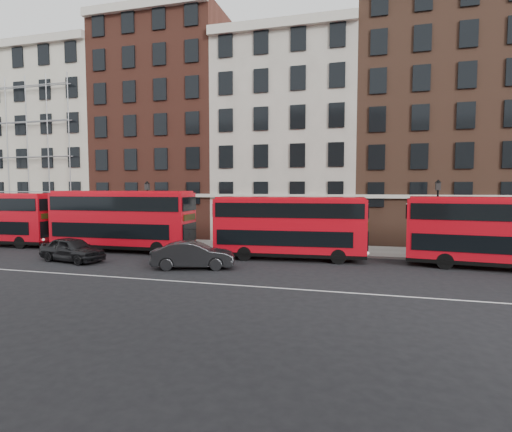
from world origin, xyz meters
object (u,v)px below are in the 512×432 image
(bus_c, at_px, (289,226))
(car_front, at_px, (193,255))
(car_rear, at_px, (72,249))
(bus_b, at_px, (122,219))
(bus_d, at_px, (498,231))

(bus_c, bearing_deg, car_front, -142.32)
(bus_c, height_order, car_rear, bus_c)
(bus_c, bearing_deg, car_rear, -166.14)
(bus_b, height_order, bus_c, bus_b)
(car_rear, bearing_deg, car_front, -78.66)
(car_front, bearing_deg, car_rear, 73.18)
(bus_c, height_order, car_front, bus_c)
(bus_b, distance_m, car_front, 9.32)
(bus_c, xyz_separation_m, car_rear, (-13.75, -4.52, -1.49))
(bus_b, bearing_deg, bus_d, -1.44)
(car_rear, bearing_deg, bus_b, 1.92)
(bus_b, bearing_deg, car_front, -31.04)
(bus_d, bearing_deg, car_front, -159.67)
(bus_d, xyz_separation_m, car_rear, (-26.42, -4.53, -1.52))
(bus_d, distance_m, car_front, 18.32)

